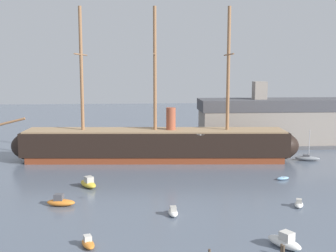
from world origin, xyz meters
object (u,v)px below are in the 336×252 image
at_px(motorboat_mid_right, 299,204).
at_px(motorboat_foreground_right, 285,242).
at_px(motorboat_near_centre, 173,212).
at_px(mooring_piling_right_pair, 281,250).
at_px(dockside_warehouse_right, 288,122).
at_px(tall_ship, 155,144).
at_px(dinghy_alongside_stern, 283,178).
at_px(motorboat_alongside_bow, 88,183).
at_px(dinghy_far_left, 41,161).
at_px(motorboat_foreground_left, 88,243).
at_px(seagull_in_flight, 201,135).
at_px(sailboat_far_right, 307,158).
at_px(sailboat_distant_centre, 172,151).
at_px(motorboat_mid_left, 61,202).

bearing_deg(motorboat_mid_right, motorboat_foreground_right, -116.68).
distance_m(motorboat_near_centre, mooring_piling_right_pair, 17.52).
bearing_deg(motorboat_near_centre, dockside_warehouse_right, 56.05).
height_order(tall_ship, motorboat_foreground_right, tall_ship).
bearing_deg(dinghy_alongside_stern, motorboat_alongside_bow, -176.40).
height_order(motorboat_mid_right, dinghy_far_left, motorboat_mid_right).
height_order(dinghy_far_left, mooring_piling_right_pair, mooring_piling_right_pair).
height_order(motorboat_foreground_left, seagull_in_flight, seagull_in_flight).
xyz_separation_m(sailboat_far_right, seagull_in_flight, (-29.09, -35.09, 11.16)).
bearing_deg(seagull_in_flight, motorboat_mid_right, 16.29).
height_order(tall_ship, dinghy_far_left, tall_ship).
bearing_deg(dinghy_far_left, sailboat_distant_centre, 15.69).
bearing_deg(motorboat_mid_left, motorboat_foreground_left, -69.61).
distance_m(motorboat_near_centre, motorboat_alongside_bow, 20.22).
xyz_separation_m(tall_ship, motorboat_foreground_right, (12.77, -47.45, -2.94)).
height_order(dinghy_alongside_stern, sailboat_distant_centre, sailboat_distant_centre).
distance_m(motorboat_mid_left, sailboat_far_right, 56.09).
relative_size(dinghy_far_left, sailboat_far_right, 0.39).
bearing_deg(seagull_in_flight, motorboat_foreground_right, -48.10).
relative_size(tall_ship, mooring_piling_right_pair, 54.12).
height_order(motorboat_near_centre, dinghy_far_left, motorboat_near_centre).
height_order(motorboat_alongside_bow, seagull_in_flight, seagull_in_flight).
bearing_deg(motorboat_foreground_left, motorboat_alongside_bow, 95.91).
xyz_separation_m(dinghy_far_left, sailboat_distant_centre, (29.26, 8.22, 0.20)).
relative_size(motorboat_near_centre, dockside_warehouse_right, 0.06).
height_order(motorboat_mid_left, dinghy_far_left, motorboat_mid_left).
bearing_deg(motorboat_mid_right, motorboat_alongside_bow, 158.16).
relative_size(motorboat_near_centre, motorboat_mid_left, 0.72).
height_order(motorboat_mid_right, sailboat_distant_centre, sailboat_distant_centre).
xyz_separation_m(tall_ship, motorboat_mid_left, (-15.56, -30.31, -2.99)).
relative_size(motorboat_near_centre, dinghy_alongside_stern, 1.21).
distance_m(motorboat_foreground_right, sailboat_far_right, 49.08).
distance_m(motorboat_foreground_right, sailboat_distant_centre, 56.27).
relative_size(motorboat_mid_left, dinghy_far_left, 1.67).
bearing_deg(tall_ship, motorboat_mid_right, -59.37).
relative_size(dinghy_alongside_stern, sailboat_distant_centre, 0.45).
height_order(motorboat_alongside_bow, sailboat_far_right, sailboat_far_right).
height_order(motorboat_mid_left, seagull_in_flight, seagull_in_flight).
distance_m(sailboat_far_right, mooring_piling_right_pair, 51.38).
xyz_separation_m(motorboat_foreground_right, motorboat_near_centre, (-11.92, 11.74, -0.21)).
xyz_separation_m(dinghy_far_left, dockside_warehouse_right, (60.13, 15.38, 5.78)).
relative_size(motorboat_mid_left, seagull_in_flight, 4.54).
bearing_deg(motorboat_mid_right, dinghy_far_left, 143.21).
bearing_deg(sailboat_distant_centre, dinghy_alongside_stern, -55.48).
height_order(tall_ship, motorboat_mid_left, tall_ship).
distance_m(motorboat_mid_right, seagull_in_flight, 19.72).
relative_size(dinghy_far_left, sailboat_distant_centre, 0.45).
relative_size(motorboat_foreground_right, dinghy_far_left, 1.83).
bearing_deg(motorboat_mid_left, motorboat_mid_right, -5.08).
distance_m(motorboat_foreground_right, motorboat_mid_right, 15.67).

